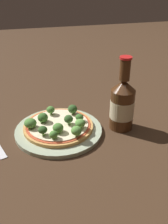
{
  "coord_description": "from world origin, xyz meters",
  "views": [
    {
      "loc": [
        -0.1,
        -0.64,
        0.43
      ],
      "look_at": [
        0.06,
        -0.01,
        0.06
      ],
      "focal_mm": 42.0,
      "sensor_mm": 36.0,
      "label": 1
    }
  ],
  "objects": [
    {
      "name": "ground_plane",
      "position": [
        0.0,
        0.0,
        0.0
      ],
      "size": [
        3.0,
        3.0,
        0.0
      ],
      "primitive_type": "plane",
      "color": "#3D2819"
    },
    {
      "name": "plate",
      "position": [
        -0.02,
        -0.01,
        0.01
      ],
      "size": [
        0.25,
        0.25,
        0.01
      ],
      "color": "#A3B293",
      "rests_on": "ground_plane"
    },
    {
      "name": "pizza",
      "position": [
        -0.01,
        -0.0,
        0.02
      ],
      "size": [
        0.2,
        0.2,
        0.01
      ],
      "color": "tan",
      "rests_on": "plate"
    },
    {
      "name": "broccoli_floret_0",
      "position": [
        -0.04,
        -0.07,
        0.04
      ],
      "size": [
        0.02,
        0.02,
        0.02
      ],
      "color": "#7A9E5B",
      "rests_on": "pizza"
    },
    {
      "name": "broccoli_floret_1",
      "position": [
        -0.06,
        0.02,
        0.04
      ],
      "size": [
        0.03,
        0.03,
        0.03
      ],
      "color": "#7A9E5B",
      "rests_on": "pizza"
    },
    {
      "name": "broccoli_floret_2",
      "position": [
        -0.03,
        0.06,
        0.04
      ],
      "size": [
        0.02,
        0.02,
        0.03
      ],
      "color": "#7A9E5B",
      "rests_on": "pizza"
    },
    {
      "name": "broccoli_floret_3",
      "position": [
        0.01,
        -0.01,
        0.04
      ],
      "size": [
        0.03,
        0.03,
        0.03
      ],
      "color": "#7A9E5B",
      "rests_on": "pizza"
    },
    {
      "name": "broccoli_floret_4",
      "position": [
        0.04,
        -0.04,
        0.04
      ],
      "size": [
        0.03,
        0.03,
        0.03
      ],
      "color": "#7A9E5B",
      "rests_on": "pizza"
    },
    {
      "name": "broccoli_floret_5",
      "position": [
        -0.09,
        -0.0,
        0.04
      ],
      "size": [
        0.03,
        0.03,
        0.03
      ],
      "color": "#7A9E5B",
      "rests_on": "pizza"
    },
    {
      "name": "broccoli_floret_6",
      "position": [
        -0.06,
        -0.05,
        0.04
      ],
      "size": [
        0.03,
        0.03,
        0.03
      ],
      "color": "#7A9E5B",
      "rests_on": "pizza"
    },
    {
      "name": "broccoli_floret_7",
      "position": [
        -0.02,
        -0.04,
        0.04
      ],
      "size": [
        0.03,
        0.03,
        0.03
      ],
      "color": "#7A9E5B",
      "rests_on": "pizza"
    },
    {
      "name": "broccoli_floret_8",
      "position": [
        0.05,
        -0.0,
        0.04
      ],
      "size": [
        0.02,
        0.02,
        0.02
      ],
      "color": "#7A9E5B",
      "rests_on": "pizza"
    },
    {
      "name": "broccoli_floret_9",
      "position": [
        0.02,
        -0.07,
        0.04
      ],
      "size": [
        0.03,
        0.03,
        0.03
      ],
      "color": "#7A9E5B",
      "rests_on": "pizza"
    },
    {
      "name": "broccoli_floret_10",
      "position": [
        0.04,
        0.05,
        0.04
      ],
      "size": [
        0.03,
        0.03,
        0.03
      ],
      "color": "#7A9E5B",
      "rests_on": "pizza"
    },
    {
      "name": "beer_bottle",
      "position": [
        0.17,
        -0.02,
        0.08
      ],
      "size": [
        0.07,
        0.07,
        0.22
      ],
      "color": "#472814",
      "rests_on": "ground_plane"
    }
  ]
}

